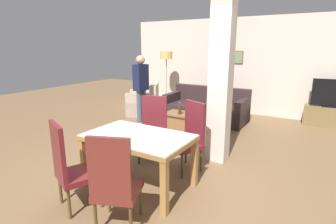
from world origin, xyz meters
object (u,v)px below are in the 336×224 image
Objects in this scene: dining_chair_near_right at (114,182)px; sofa at (206,109)px; coffee_table at (182,121)px; tv_screen at (332,94)px; bottle at (180,110)px; tv_stand at (328,117)px; floor_lamp at (166,60)px; dining_chair_far_left at (153,127)px; standing_person at (141,84)px; dining_table at (138,146)px; dining_chair_near_left at (70,166)px; armchair at (144,104)px; dining_chair_far_right at (189,136)px.

sofa is at bearing 79.04° from dining_chair_near_right.
coffee_table is 0.91× the size of tv_screen.
bottle reaches higher than tv_stand.
dining_chair_far_left is at bearing -61.77° from floor_lamp.
standing_person is (0.22, -1.58, -0.51)m from floor_lamp.
floor_lamp is at bearing 117.01° from dining_table.
dining_chair_near_left is at bearing 67.83° from dining_chair_far_left.
sofa is at bearing -107.85° from armchair.
dining_chair_far_right is 2.95m from standing_person.
dining_chair_near_left is (-0.72, -1.67, 0.00)m from dining_chair_far_right.
sofa is at bearing -20.35° from floor_lamp.
standing_person is at bearing -14.67° from dining_chair_far_right.
tv_stand is at bearing 119.34° from standing_person.
sofa is at bearing 12.86° from tv_screen.
standing_person is (0.39, -0.66, 0.68)m from armchair.
armchair is 4.76m from tv_stand.
dining_chair_far_right is 1.38× the size of coffee_table.
sofa is 2.97m from tv_stand.
bottle reaches higher than coffee_table.
sofa is 1.21m from bottle.
tv_screen is at bearing 0.00° from tv_stand.
dining_chair_far_right is at bearing -56.81° from bottle.
tv_screen is (2.78, 1.03, 0.52)m from sofa.
dining_chair_far_left reaches higher than armchair.
dining_chair_far_right is 3.94× the size of bottle.
dining_chair_near_right is 3.60m from coffee_table.
dining_chair_far_left is 0.62× the size of floor_lamp.
armchair reaches higher than sofa.
dining_table is 1.65× the size of tv_screen.
dining_chair_near_left is 3.44m from coffee_table.
dining_table is 4.04m from armchair.
dining_chair_near_right is 4.59m from sofa.
tv_screen is 4.63m from standing_person.
armchair is at bearing 100.43° from dining_chair_near_right.
dining_table is 1.31× the size of dining_chair_far_right.
coffee_table is at bearing 84.62° from dining_chair_near_right.
dining_chair_far_left reaches higher than bottle.
dining_table is 1.31× the size of dining_chair_far_left.
dining_chair_near_left reaches higher than bottle.
armchair is 1.44× the size of coffee_table.
dining_table is 0.90m from dining_chair_far_right.
dining_chair_far_right reaches higher than coffee_table.
tv_screen reaches higher than dining_chair_near_right.
tv_screen is 4.46m from floor_lamp.
bottle is (1.63, -0.86, 0.20)m from armchair.
tv_stand is at bearing 5.68° from floor_lamp.
standing_person reaches higher than tv_screen.
dining_chair_near_right reaches higher than tv_stand.
standing_person reaches higher than dining_table.
dining_chair_near_right reaches higher than coffee_table.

